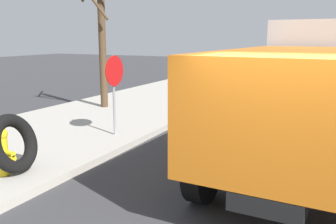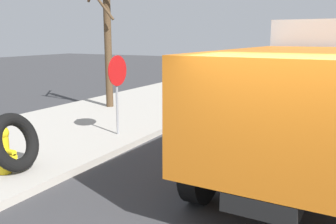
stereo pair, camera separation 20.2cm
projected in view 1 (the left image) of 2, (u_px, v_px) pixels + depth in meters
The scene contains 6 objects.
fire_hydrant at pixel (2, 150), 6.60m from camera, with size 0.26×0.60×0.90m.
loose_tire at pixel (13, 143), 6.70m from camera, with size 1.11×1.11×0.24m, color black.
stop_sign at pixel (114, 81), 9.17m from camera, with size 0.76×0.08×2.01m.
dump_truck_orange at pixel (312, 89), 7.25m from camera, with size 7.08×3.00×3.00m.
dump_truck_red at pixel (328, 47), 36.63m from camera, with size 7.04×2.88×3.00m.
bare_tree at pixel (102, 38), 12.70m from camera, with size 1.20×1.20×4.93m.
Camera 1 is at (-4.13, -0.51, 2.63)m, focal length 39.42 mm.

